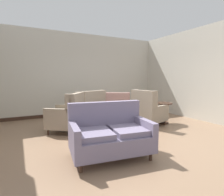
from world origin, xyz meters
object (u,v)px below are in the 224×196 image
Objects in this scene: armchair_near_sideboard at (68,116)px; porcelain_vase at (122,108)px; armchair_back_corner at (117,108)px; side_table at (163,111)px; coffee_table at (120,117)px; armchair_far_left at (90,110)px; armchair_foreground_right at (148,111)px; settee at (110,135)px.

porcelain_vase is at bearing 97.01° from armchair_near_sideboard.
armchair_back_corner reaches higher than side_table.
coffee_table is 0.84× the size of armchair_far_left.
coffee_table is at bearing 92.55° from armchair_foreground_right.
armchair_far_left is at bearing 41.97° from armchair_foreground_right.
armchair_foreground_right is at bearing 15.35° from coffee_table.
porcelain_vase is 0.50× the size of side_table.
armchair_back_corner is (1.48, 2.40, 0.01)m from settee.
armchair_foreground_right is at bearing 125.40° from armchair_far_left.
armchair_far_left is at bearing 162.95° from armchair_near_sideboard.
settee is 1.44× the size of armchair_far_left.
armchair_far_left is at bearing 29.95° from armchair_back_corner.
porcelain_vase is at bearing -171.50° from side_table.
armchair_foreground_right reaches higher than coffee_table.
side_table is at bearing 9.68° from coffee_table.
armchair_far_left reaches higher than side_table.
armchair_far_left is at bearing 104.09° from coffee_table.
porcelain_vase is 0.22× the size of settee.
coffee_table is 0.76× the size of armchair_back_corner.
coffee_table is 1.19m from armchair_foreground_right.
armchair_far_left reaches higher than coffee_table.
side_table is (1.68, 0.25, -0.25)m from porcelain_vase.
armchair_back_corner is at bearing 66.20° from settee.
armchair_foreground_right is (1.14, 0.31, 0.03)m from coffee_table.
porcelain_vase is at bearing 100.65° from armchair_back_corner.
settee is at bearing -128.57° from porcelain_vase.
armchair_back_corner is 1.04× the size of armchair_near_sideboard.
armchair_near_sideboard is 1.70× the size of side_table.
settee is (-0.87, -1.12, -0.01)m from coffee_table.
settee is at bearing -127.88° from coffee_table.
armchair_back_corner is (0.56, 1.23, -0.23)m from porcelain_vase.
armchair_back_corner reaches higher than porcelain_vase.
armchair_back_corner is 1.49m from side_table.
armchair_back_corner is at bearing 15.93° from armchair_foreground_right.
armchair_foreground_right is (1.09, 0.27, -0.20)m from porcelain_vase.
side_table reaches higher than coffee_table.
settee is (-0.93, -1.16, -0.25)m from porcelain_vase.
porcelain_vase is at bearing 38.03° from coffee_table.
settee is at bearing 112.62° from armchair_foreground_right.
side_table is (1.74, 0.30, -0.02)m from coffee_table.
settee is at bearing 93.14° from armchair_back_corner.
porcelain_vase is 0.29× the size of armchair_near_sideboard.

